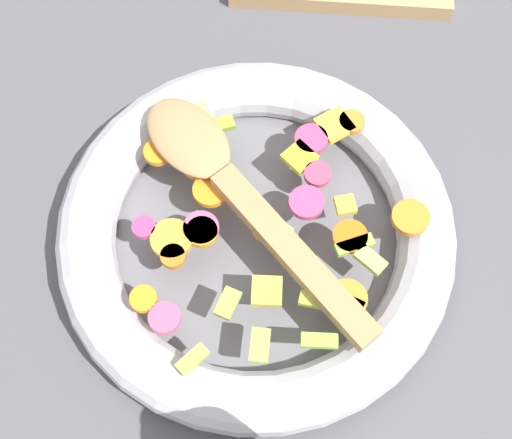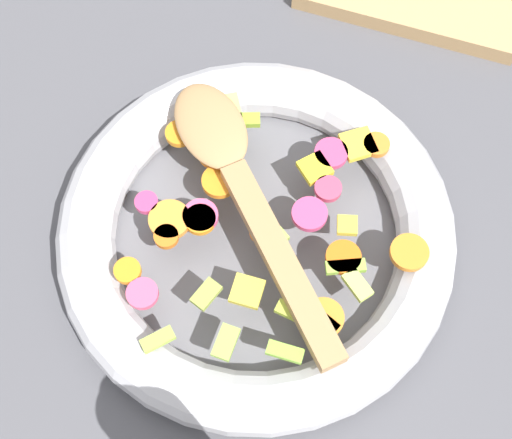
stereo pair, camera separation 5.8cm
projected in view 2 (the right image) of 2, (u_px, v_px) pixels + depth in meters
ground_plane at (256, 243)px, 0.63m from camera, size 4.00×4.00×0.00m
skillet at (256, 233)px, 0.61m from camera, size 0.34×0.34×0.05m
chopped_vegetables at (266, 226)px, 0.58m from camera, size 0.25×0.25×0.01m
wooden_spoon at (240, 182)px, 0.58m from camera, size 0.22×0.22×0.01m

